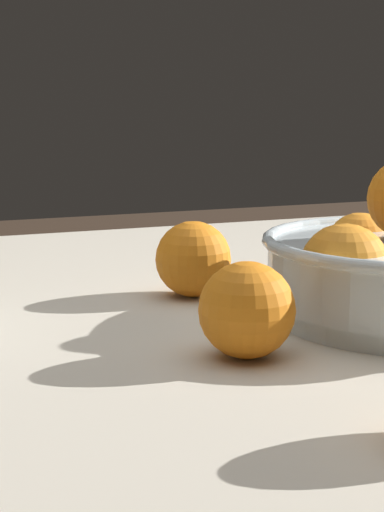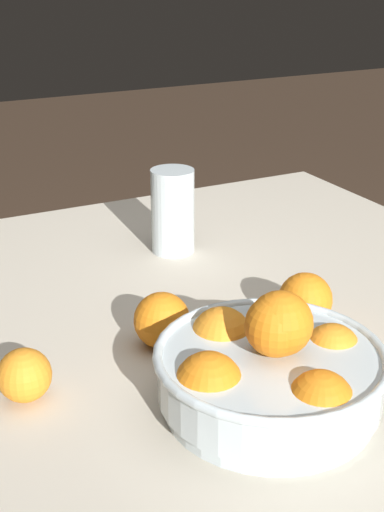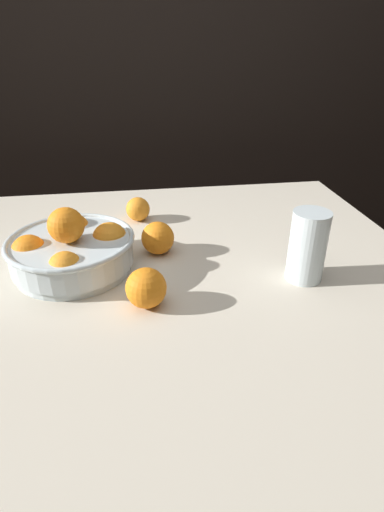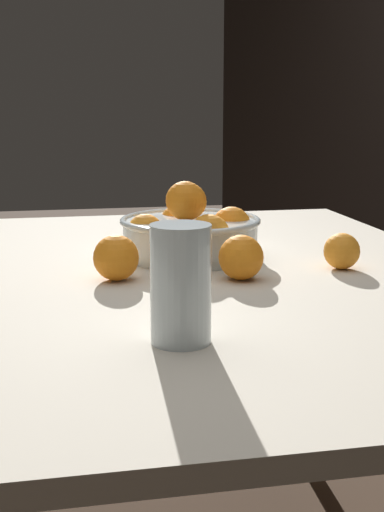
{
  "view_description": "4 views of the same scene",
  "coord_description": "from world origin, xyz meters",
  "px_view_note": "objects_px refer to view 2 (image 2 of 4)",
  "views": [
    {
      "loc": [
        0.36,
        0.72,
        0.99
      ],
      "look_at": [
        0.09,
        0.03,
        0.84
      ],
      "focal_mm": 60.0,
      "sensor_mm": 36.0,
      "label": 1
    },
    {
      "loc": [
        -0.74,
        0.47,
        1.29
      ],
      "look_at": [
        0.16,
        0.02,
        0.86
      ],
      "focal_mm": 50.0,
      "sensor_mm": 36.0,
      "label": 2
    },
    {
      "loc": [
        0.02,
        -0.76,
        1.24
      ],
      "look_at": [
        0.13,
        -0.02,
        0.83
      ],
      "focal_mm": 28.0,
      "sensor_mm": 36.0,
      "label": 3
    },
    {
      "loc": [
        1.26,
        -0.22,
        1.08
      ],
      "look_at": [
        0.14,
        0.01,
        0.83
      ],
      "focal_mm": 50.0,
      "sensor_mm": 36.0,
      "label": 4
    }
  ],
  "objects_px": {
    "fruit_bowl": "(269,370)",
    "orange_loose_aside": "(305,299)",
    "orange_loose_near_bowl": "(24,375)",
    "juice_glass": "(173,214)",
    "orange_loose_front": "(162,320)"
  },
  "relations": [
    {
      "from": "orange_loose_near_bowl",
      "to": "orange_loose_aside",
      "type": "height_order",
      "value": "orange_loose_aside"
    },
    {
      "from": "juice_glass",
      "to": "orange_loose_aside",
      "type": "bearing_deg",
      "value": -171.46
    },
    {
      "from": "fruit_bowl",
      "to": "orange_loose_front",
      "type": "relative_size",
      "value": 3.52
    },
    {
      "from": "fruit_bowl",
      "to": "orange_loose_front",
      "type": "height_order",
      "value": "fruit_bowl"
    },
    {
      "from": "orange_loose_near_bowl",
      "to": "juice_glass",
      "type": "bearing_deg",
      "value": -46.73
    },
    {
      "from": "orange_loose_front",
      "to": "orange_loose_near_bowl",
      "type": "bearing_deg",
      "value": 101.47
    },
    {
      "from": "fruit_bowl",
      "to": "orange_loose_near_bowl",
      "type": "xyz_separation_m",
      "value": [
        0.15,
        0.26,
        -0.02
      ]
    },
    {
      "from": "fruit_bowl",
      "to": "orange_loose_near_bowl",
      "type": "height_order",
      "value": "fruit_bowl"
    },
    {
      "from": "fruit_bowl",
      "to": "orange_loose_front",
      "type": "xyz_separation_m",
      "value": [
        0.2,
        0.05,
        -0.01
      ]
    },
    {
      "from": "juice_glass",
      "to": "orange_loose_near_bowl",
      "type": "bearing_deg",
      "value": 133.27
    },
    {
      "from": "fruit_bowl",
      "to": "orange_loose_aside",
      "type": "height_order",
      "value": "fruit_bowl"
    },
    {
      "from": "orange_loose_near_bowl",
      "to": "fruit_bowl",
      "type": "bearing_deg",
      "value": -120.69
    },
    {
      "from": "juice_glass",
      "to": "orange_loose_front",
      "type": "height_order",
      "value": "juice_glass"
    },
    {
      "from": "fruit_bowl",
      "to": "orange_loose_aside",
      "type": "bearing_deg",
      "value": -46.5
    },
    {
      "from": "fruit_bowl",
      "to": "orange_loose_front",
      "type": "distance_m",
      "value": 0.2
    }
  ]
}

